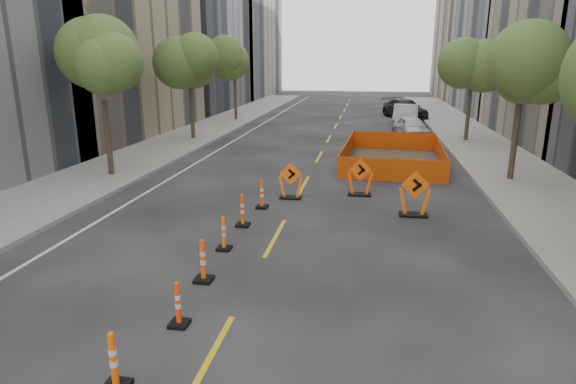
% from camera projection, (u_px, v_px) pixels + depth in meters
% --- Properties ---
extents(ground_plane, '(140.00, 140.00, 0.00)m').
position_uv_depth(ground_plane, '(239.00, 305.00, 10.01)').
color(ground_plane, black).
extents(sidewalk_left, '(4.00, 90.00, 0.15)m').
position_uv_depth(sidewalk_left, '(122.00, 165.00, 22.84)').
color(sidewalk_left, gray).
rests_on(sidewalk_left, ground).
extents(sidewalk_right, '(4.00, 90.00, 0.15)m').
position_uv_depth(sidewalk_right, '(525.00, 181.00, 19.95)').
color(sidewalk_right, gray).
rests_on(sidewalk_right, ground).
extents(bld_left_d, '(12.00, 16.00, 14.00)m').
position_uv_depth(bld_left_d, '(176.00, 38.00, 48.12)').
color(bld_left_d, '#4C4C51').
rests_on(bld_left_d, ground).
extents(bld_left_e, '(12.00, 20.00, 20.00)m').
position_uv_depth(bld_left_e, '(223.00, 19.00, 62.90)').
color(bld_left_e, gray).
rests_on(bld_left_e, ground).
extents(bld_right_d, '(12.00, 18.00, 20.00)m').
position_uv_depth(bld_right_d, '(540.00, 0.00, 42.81)').
color(bld_right_d, gray).
rests_on(bld_right_d, ground).
extents(bld_right_e, '(12.00, 14.00, 16.00)m').
position_uv_depth(bld_right_e, '(489.00, 34.00, 60.83)').
color(bld_right_e, tan).
rests_on(bld_right_e, ground).
extents(tree_l_b, '(2.80, 2.80, 5.95)m').
position_uv_depth(tree_l_b, '(101.00, 70.00, 19.65)').
color(tree_l_b, '#382B1E').
rests_on(tree_l_b, ground).
extents(tree_l_c, '(2.80, 2.80, 5.95)m').
position_uv_depth(tree_l_c, '(190.00, 66.00, 29.15)').
color(tree_l_c, '#382B1E').
rests_on(tree_l_c, ground).
extents(tree_l_d, '(2.80, 2.80, 5.95)m').
position_uv_depth(tree_l_d, '(234.00, 64.00, 38.66)').
color(tree_l_d, '#382B1E').
rests_on(tree_l_d, ground).
extents(tree_r_b, '(2.80, 2.80, 5.95)m').
position_uv_depth(tree_r_b, '(524.00, 70.00, 18.86)').
color(tree_r_b, '#382B1E').
rests_on(tree_r_b, ground).
extents(tree_r_c, '(2.80, 2.80, 5.95)m').
position_uv_depth(tree_r_c, '(473.00, 66.00, 28.36)').
color(tree_r_c, '#382B1E').
rests_on(tree_r_c, ground).
extents(channelizer_1, '(0.39, 0.39, 1.00)m').
position_uv_depth(channelizer_1, '(113.00, 361.00, 7.34)').
color(channelizer_1, '#EA5609').
rests_on(channelizer_1, ground).
extents(channelizer_2, '(0.36, 0.36, 0.92)m').
position_uv_depth(channelizer_2, '(178.00, 304.00, 9.13)').
color(channelizer_2, red).
rests_on(channelizer_2, ground).
extents(channelizer_3, '(0.41, 0.41, 1.03)m').
position_uv_depth(channelizer_3, '(203.00, 260.00, 10.96)').
color(channelizer_3, '#FF440A').
rests_on(channelizer_3, ground).
extents(channelizer_4, '(0.38, 0.38, 0.95)m').
position_uv_depth(channelizer_4, '(224.00, 233.00, 12.80)').
color(channelizer_4, '#F85F0A').
rests_on(channelizer_4, ground).
extents(channelizer_5, '(0.41, 0.41, 1.03)m').
position_uv_depth(channelizer_5, '(242.00, 210.00, 14.61)').
color(channelizer_5, '#D84509').
rests_on(channelizer_5, ground).
extents(channelizer_6, '(0.39, 0.39, 0.99)m').
position_uv_depth(channelizer_6, '(262.00, 194.00, 16.40)').
color(channelizer_6, '#FD470A').
rests_on(channelizer_6, ground).
extents(chevron_sign_left, '(0.96, 0.67, 1.34)m').
position_uv_depth(chevron_sign_left, '(291.00, 181.00, 17.49)').
color(chevron_sign_left, '#FF5F0A').
rests_on(chevron_sign_left, ground).
extents(chevron_sign_center, '(1.05, 0.77, 1.42)m').
position_uv_depth(chevron_sign_center, '(360.00, 177.00, 17.88)').
color(chevron_sign_center, '#EE490A').
rests_on(chevron_sign_center, ground).
extents(chevron_sign_right, '(1.06, 0.70, 1.51)m').
position_uv_depth(chevron_sign_right, '(415.00, 194.00, 15.50)').
color(chevron_sign_right, '#E55409').
rests_on(chevron_sign_right, ground).
extents(safety_fence, '(4.90, 7.92, 0.96)m').
position_uv_depth(safety_fence, '(393.00, 153.00, 23.62)').
color(safety_fence, '#FC470D').
rests_on(safety_fence, ground).
extents(parked_car_near, '(2.41, 4.28, 1.37)m').
position_uv_depth(parked_car_near, '(412.00, 127.00, 31.07)').
color(parked_car_near, silver).
rests_on(parked_car_near, ground).
extents(parked_car_mid, '(2.13, 5.15, 1.66)m').
position_uv_depth(parked_car_mid, '(405.00, 116.00, 35.92)').
color(parked_car_mid, gray).
rests_on(parked_car_mid, ground).
extents(parked_car_far, '(4.21, 5.98, 1.61)m').
position_uv_depth(parked_car_far, '(405.00, 109.00, 41.47)').
color(parked_car_far, black).
rests_on(parked_car_far, ground).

